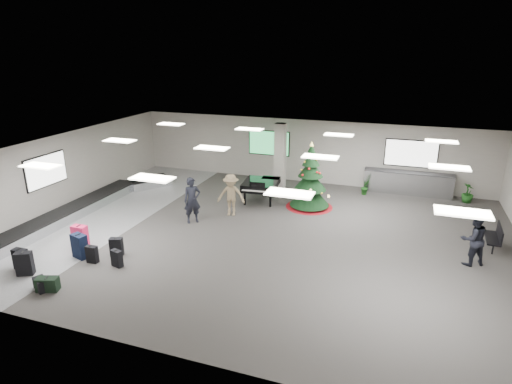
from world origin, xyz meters
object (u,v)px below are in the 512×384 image
(christmas_tree, at_px, (310,185))
(potted_plant_right, at_px, (468,193))
(bench, at_px, (495,236))
(baggage_carousel, at_px, (89,205))
(pink_suitcase, at_px, (80,237))
(potted_plant_left, at_px, (365,187))
(grand_piano, at_px, (260,185))
(service_counter, at_px, (408,183))
(traveler_a, at_px, (192,200))
(traveler_bench, at_px, (473,239))
(traveler_b, at_px, (231,195))

(christmas_tree, height_order, potted_plant_right, christmas_tree)
(bench, bearing_deg, potted_plant_right, 97.31)
(baggage_carousel, distance_m, potted_plant_right, 16.68)
(pink_suitcase, relative_size, potted_plant_left, 1.13)
(christmas_tree, distance_m, grand_piano, 2.26)
(service_counter, distance_m, christmas_tree, 5.19)
(baggage_carousel, relative_size, potted_plant_left, 13.06)
(traveler_a, height_order, traveler_bench, traveler_a)
(traveler_a, xyz_separation_m, traveler_b, (1.15, 1.21, -0.05))
(service_counter, height_order, potted_plant_left, service_counter)
(traveler_b, bearing_deg, service_counter, 24.91)
(bench, bearing_deg, traveler_b, -176.27)
(traveler_bench, height_order, potted_plant_left, traveler_bench)
(potted_plant_left, xyz_separation_m, potted_plant_right, (4.44, 0.43, 0.07))
(service_counter, distance_m, bench, 5.91)
(grand_piano, height_order, bench, grand_piano)
(pink_suitcase, height_order, potted_plant_right, potted_plant_right)
(grand_piano, relative_size, potted_plant_right, 2.29)
(potted_plant_right, bearing_deg, traveler_bench, -95.11)
(service_counter, xyz_separation_m, christmas_tree, (-4.01, -3.27, 0.45))
(service_counter, xyz_separation_m, traveler_bench, (2.01, -6.67, 0.34))
(grand_piano, bearing_deg, christmas_tree, -6.08)
(pink_suitcase, bearing_deg, service_counter, 42.78)
(traveler_bench, distance_m, potted_plant_right, 6.36)
(traveler_a, bearing_deg, traveler_bench, -41.26)
(traveler_b, xyz_separation_m, potted_plant_left, (5.00, 4.49, -0.51))
(potted_plant_left, bearing_deg, potted_plant_right, 5.49)
(bench, bearing_deg, grand_piano, 171.51)
(christmas_tree, bearing_deg, grand_piano, -179.92)
(baggage_carousel, xyz_separation_m, traveler_bench, (14.85, 0.06, 0.67))
(pink_suitcase, relative_size, christmas_tree, 0.29)
(baggage_carousel, bearing_deg, service_counter, 27.67)
(potted_plant_right, bearing_deg, pink_suitcase, -144.39)
(pink_suitcase, xyz_separation_m, bench, (13.59, 4.69, 0.06))
(grand_piano, distance_m, potted_plant_right, 9.31)
(baggage_carousel, relative_size, potted_plant_right, 10.88)
(pink_suitcase, height_order, traveler_bench, traveler_bench)
(christmas_tree, height_order, grand_piano, christmas_tree)
(christmas_tree, relative_size, bench, 2.19)
(christmas_tree, xyz_separation_m, potted_plant_left, (2.14, 2.49, -0.63))
(christmas_tree, bearing_deg, baggage_carousel, -158.57)
(pink_suitcase, relative_size, bench, 0.63)
(traveler_a, xyz_separation_m, potted_plant_left, (6.14, 5.70, -0.55))
(grand_piano, relative_size, bench, 1.54)
(service_counter, xyz_separation_m, traveler_b, (-6.87, -5.26, 0.33))
(christmas_tree, xyz_separation_m, traveler_bench, (6.01, -3.41, -0.11))
(baggage_carousel, bearing_deg, traveler_b, 13.83)
(traveler_b, bearing_deg, potted_plant_right, 14.94)
(bench, height_order, traveler_b, traveler_b)
(grand_piano, relative_size, potted_plant_left, 2.75)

